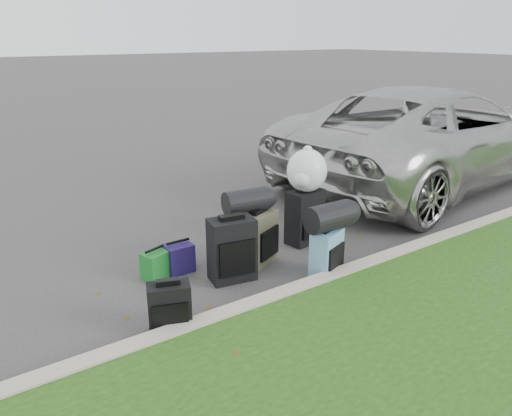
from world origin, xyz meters
TOP-DOWN VIEW (x-y plane):
  - ground at (0.00, 0.00)m, footprint 120.00×120.00m
  - curb at (0.00, -1.00)m, footprint 120.00×0.18m
  - suv at (4.09, 0.95)m, footprint 6.27×3.35m
  - suitcase_small_black at (-1.72, -0.81)m, footprint 0.42×0.32m
  - suitcase_large_black_left at (-0.73, -0.26)m, footprint 0.52×0.37m
  - suitcase_olive at (-0.27, -0.09)m, footprint 0.52×0.43m
  - suitcase_teal at (0.14, -0.79)m, footprint 0.42×0.33m
  - suitcase_large_black_right at (0.55, 0.07)m, footprint 0.49×0.34m
  - tote_green at (-1.40, 0.22)m, footprint 0.32×0.28m
  - tote_navy at (-1.12, 0.23)m, footprint 0.30×0.24m
  - duffel_left at (-0.37, -0.00)m, footprint 0.53×0.33m
  - duffel_right at (0.18, -0.77)m, footprint 0.53×0.30m
  - trash_bag at (0.56, 0.07)m, footprint 0.50×0.50m

SIDE VIEW (x-z plane):
  - ground at x=0.00m, z-range 0.00..0.00m
  - curb at x=0.00m, z-range 0.00..0.15m
  - tote_green at x=-1.40m, z-range 0.00..0.30m
  - tote_navy at x=-1.12m, z-range 0.00..0.32m
  - suitcase_small_black at x=-1.72m, z-range 0.00..0.46m
  - suitcase_teal at x=0.14m, z-range 0.00..0.53m
  - suitcase_olive at x=-0.27m, z-range 0.00..0.61m
  - suitcase_large_black_right at x=0.55m, z-range 0.00..0.68m
  - suitcase_large_black_left at x=-0.73m, z-range 0.00..0.69m
  - duffel_right at x=0.18m, z-range 0.53..0.83m
  - duffel_left at x=-0.37m, z-range 0.61..0.88m
  - suv at x=4.09m, z-range 0.00..1.67m
  - trash_bag at x=0.56m, z-range 0.68..1.19m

